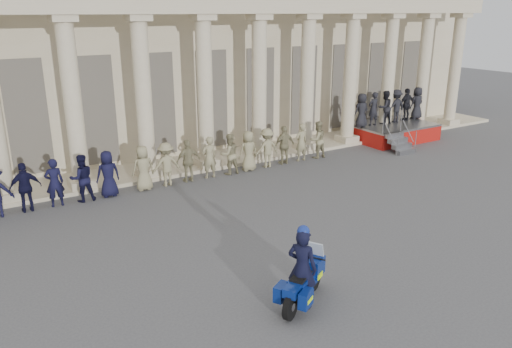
# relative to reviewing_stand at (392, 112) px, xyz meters

# --- Properties ---
(ground) EXTENTS (90.00, 90.00, 0.00)m
(ground) POSITION_rel_reviewing_stand_xyz_m (-11.77, -7.60, -1.41)
(ground) COLOR #474749
(ground) RESTS_ON ground
(building) EXTENTS (40.00, 12.50, 9.00)m
(building) POSITION_rel_reviewing_stand_xyz_m (-11.77, 7.15, 3.11)
(building) COLOR #C0B190
(building) RESTS_ON ground
(officer_rank) EXTENTS (21.16, 0.64, 1.70)m
(officer_rank) POSITION_rel_reviewing_stand_xyz_m (-15.66, -0.75, -0.56)
(officer_rank) COLOR black
(officer_rank) RESTS_ON ground
(reviewing_stand) EXTENTS (4.83, 4.00, 2.54)m
(reviewing_stand) POSITION_rel_reviewing_stand_xyz_m (0.00, 0.00, 0.00)
(reviewing_stand) COLOR gray
(reviewing_stand) RESTS_ON ground
(motorcycle) EXTENTS (1.79, 1.32, 1.28)m
(motorcycle) POSITION_rel_reviewing_stand_xyz_m (-13.19, -10.02, -0.86)
(motorcycle) COLOR black
(motorcycle) RESTS_ON ground
(rider) EXTENTS (0.74, 0.83, 1.99)m
(rider) POSITION_rel_reviewing_stand_xyz_m (-13.28, -10.08, -0.43)
(rider) COLOR black
(rider) RESTS_ON ground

